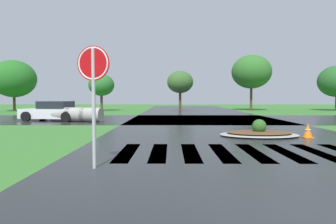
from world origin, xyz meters
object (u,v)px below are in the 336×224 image
object	(u,v)px
median_island	(259,133)
drainage_pipe_stack	(77,115)
car_dark_suv	(54,111)
stop_sign	(93,78)
traffic_cone	(308,131)

from	to	relation	value
median_island	drainage_pipe_stack	size ratio (longest dim) A/B	0.91
median_island	car_dark_suv	world-z (taller)	car_dark_suv
stop_sign	traffic_cone	bearing A→B (deg)	49.74
stop_sign	median_island	world-z (taller)	stop_sign
median_island	traffic_cone	distance (m)	1.81
median_island	car_dark_suv	distance (m)	13.83
stop_sign	drainage_pipe_stack	world-z (taller)	stop_sign
median_island	car_dark_suv	size ratio (longest dim) A/B	0.75
drainage_pipe_stack	median_island	bearing A→B (deg)	-36.23
median_island	traffic_cone	world-z (taller)	median_island
median_island	traffic_cone	bearing A→B (deg)	-15.87
stop_sign	car_dark_suv	distance (m)	14.85
drainage_pipe_stack	car_dark_suv	bearing A→B (deg)	154.41
drainage_pipe_stack	traffic_cone	size ratio (longest dim) A/B	6.16
median_island	traffic_cone	xyz separation A→B (m)	(1.73, -0.49, 0.14)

